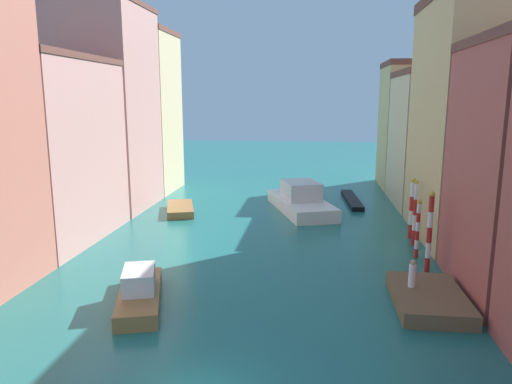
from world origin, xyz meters
The scene contains 17 objects.
ground_plane centered at (0.00, 24.50, 0.00)m, with size 154.00×154.00×0.00m, color #1E6B66.
building_left_2 centered at (-15.22, 17.65, 6.56)m, with size 7.51×11.69×13.10m.
building_left_3 centered at (-15.22, 28.25, 9.25)m, with size 7.51×9.04×18.48m.
building_left_4 centered at (-15.22, 36.73, 8.66)m, with size 7.51×7.84×17.31m.
building_right_2 centered at (15.22, 21.66, 8.73)m, with size 7.51×11.70×17.43m.
building_right_3 centered at (15.22, 33.03, 6.37)m, with size 7.51×10.47×12.73m.
building_right_4 centered at (15.22, 42.69, 7.13)m, with size 7.51×8.36×14.23m.
waterfront_dock centered at (9.57, 8.99, 0.37)m, with size 3.35×5.43×0.74m.
person_on_dock centered at (8.83, 9.53, 1.40)m, with size 0.36×0.36×1.43m.
mooring_pole_0 centered at (10.55, 13.71, 2.50)m, with size 0.33×0.33×4.91m.
mooring_pole_1 centered at (10.46, 16.40, 1.95)m, with size 0.28×0.28×3.82m.
mooring_pole_2 centered at (10.80, 19.14, 2.35)m, with size 0.28×0.28×4.62m.
mooring_pole_3 centered at (10.94, 20.87, 2.32)m, with size 0.39×0.39×4.52m.
vaporetto_white centered at (2.67, 28.70, 0.95)m, with size 6.91×11.00×2.71m.
gondola_black centered at (7.62, 33.07, 0.22)m, with size 1.70×8.59×0.44m.
motorboat_0 centered at (-4.73, 7.46, 0.65)m, with size 3.65×6.49×1.83m.
motorboat_1 centered at (-8.12, 26.69, 0.33)m, with size 3.72×5.87×0.65m.
Camera 1 is at (3.74, -13.97, 10.11)m, focal length 33.34 mm.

